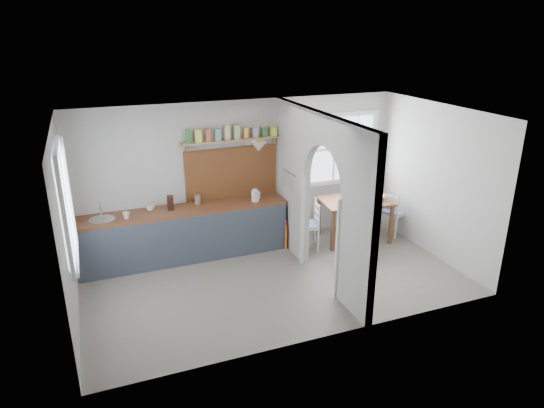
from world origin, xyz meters
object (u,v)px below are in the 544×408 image
object	(u,v)px
vase	(348,192)
chair_right	(394,211)
kettle	(255,195)
dining_table	(354,220)
chair_left	(307,225)

from	to	relation	value
vase	chair_right	bearing A→B (deg)	-17.54
kettle	vase	size ratio (longest dim) A/B	1.28
dining_table	chair_right	bearing A→B (deg)	4.32
chair_left	chair_right	distance (m)	1.82
chair_right	vase	bearing A→B (deg)	51.67
dining_table	chair_right	size ratio (longest dim) A/B	1.40
chair_right	kettle	world-z (taller)	kettle
chair_left	chair_right	bearing A→B (deg)	105.17
chair_left	vase	xyz separation A→B (m)	(0.95, 0.24, 0.43)
chair_right	chair_left	bearing A→B (deg)	68.15
dining_table	vase	world-z (taller)	vase
dining_table	kettle	world-z (taller)	kettle
chair_left	chair_right	size ratio (longest dim) A/B	0.98
dining_table	chair_left	bearing A→B (deg)	-173.79
chair_left	kettle	xyz separation A→B (m)	(-0.87, 0.29, 0.57)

